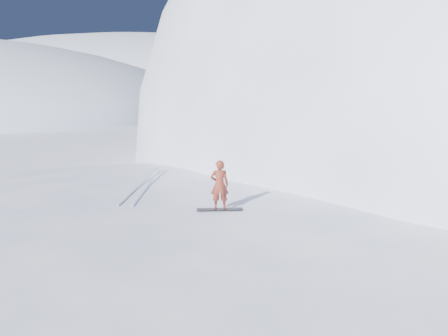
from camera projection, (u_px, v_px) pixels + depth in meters
The scene contains 8 objects.
ground at pixel (151, 308), 12.31m from camera, with size 400.00×400.00×0.00m, color white.
near_ridge at pixel (205, 265), 15.09m from camera, with size 36.00×28.00×4.80m, color white.
peak_shoulder at pixel (376, 170), 30.38m from camera, with size 28.00×24.00×18.00m, color white.
far_ridge_c at pixel (130, 100), 124.29m from camera, with size 140.00×90.00×36.00m, color white.
wind_bumps at pixel (154, 274), 14.44m from camera, with size 16.00×14.40×1.00m.
snowboard at pixel (220, 209), 13.39m from camera, with size 1.40×0.26×0.02m, color black.
snowboarder at pixel (220, 185), 13.23m from camera, with size 0.56×0.37×1.53m, color maroon.
board_tracks at pixel (145, 183), 16.70m from camera, with size 0.97×5.99×0.04m.
Camera 1 is at (3.56, -10.86, 6.40)m, focal length 35.00 mm.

